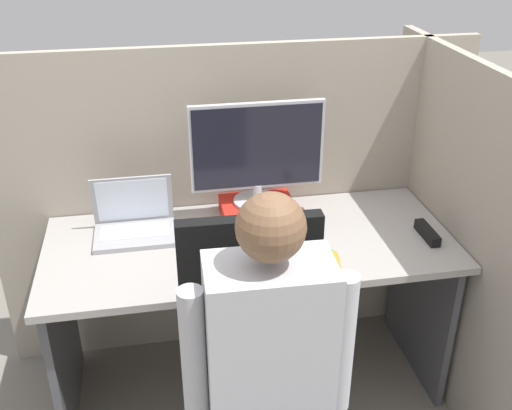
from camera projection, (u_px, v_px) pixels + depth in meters
name	position (u px, v px, depth m)	size (l,w,h in m)	color
cubicle_panel_back	(236.00, 204.00, 2.70)	(2.11, 0.04, 1.44)	gray
cubicle_panel_right	(452.00, 236.00, 2.45)	(0.04, 1.32, 1.44)	gray
desk	(250.00, 278.00, 2.44)	(1.61, 0.68, 0.74)	#9E9993
paper_box	(257.00, 209.00, 2.53)	(0.30, 0.22, 0.07)	red
monitor	(257.00, 152.00, 2.41)	(0.54, 0.20, 0.43)	#B2B2B7
laptop	(134.00, 224.00, 2.39)	(0.32, 0.22, 0.23)	#99999E
mouse	(199.00, 263.00, 2.19)	(0.06, 0.05, 0.04)	silver
stapler	(427.00, 233.00, 2.38)	(0.04, 0.17, 0.04)	black
carrot_toy	(337.00, 262.00, 2.20)	(0.04, 0.13, 0.04)	orange
office_chair	(260.00, 400.00, 1.87)	(0.52, 0.56, 1.13)	black
person	(273.00, 390.00, 1.63)	(0.48, 0.43, 1.33)	#282D4C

